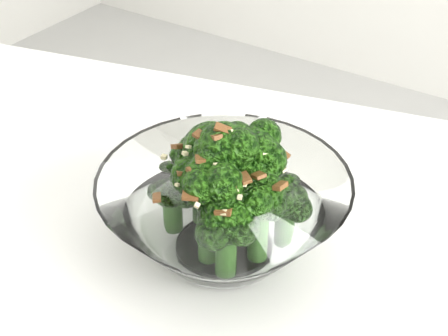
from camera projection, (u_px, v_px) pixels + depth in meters
The scene contains 1 object.
broccoli_dish at pixel (224, 207), 0.53m from camera, with size 0.19×0.19×0.12m.
Camera 1 is at (0.26, -0.32, 1.12)m, focal length 55.00 mm.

